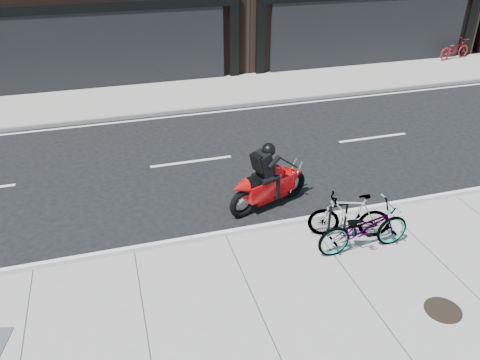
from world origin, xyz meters
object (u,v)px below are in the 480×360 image
object	(u,v)px
bicycle_far	(455,49)
manhole_cover	(443,310)
bike_rack	(338,217)
motorcycle	(272,180)
bicycle_rear	(349,216)
bicycle_front	(364,228)

from	to	relation	value
bicycle_far	manhole_cover	size ratio (longest dim) A/B	2.78
bike_rack	manhole_cover	bearing A→B (deg)	-73.16
motorcycle	manhole_cover	world-z (taller)	motorcycle
motorcycle	bicycle_far	distance (m)	16.32
bike_rack	bicycle_far	xyz separation A→B (m)	(12.12, 11.60, 0.02)
bike_rack	bicycle_rear	distance (m)	0.25
bicycle_rear	motorcycle	size ratio (longest dim) A/B	0.79
bike_rack	bicycle_rear	size ratio (longest dim) A/B	0.44
bike_rack	bicycle_front	xyz separation A→B (m)	(0.27, -0.63, 0.08)
bike_rack	bicycle_front	distance (m)	0.69
bicycle_front	bicycle_far	bearing A→B (deg)	-44.65
motorcycle	bicycle_front	bearing A→B (deg)	-83.49
bicycle_front	motorcycle	distance (m)	2.64
bicycle_front	bicycle_rear	bearing A→B (deg)	6.94
bicycle_rear	manhole_cover	bearing A→B (deg)	32.77
bicycle_rear	bicycle_far	distance (m)	16.72
bicycle_front	bicycle_far	world-z (taller)	bicycle_front
bicycle_front	motorcycle	bearing A→B (deg)	25.41
bicycle_far	manhole_cover	distance (m)	18.20
bike_rack	bicycle_rear	xyz separation A→B (m)	(0.20, -0.13, 0.07)
bike_rack	manhole_cover	world-z (taller)	bike_rack
bicycle_far	manhole_cover	world-z (taller)	bicycle_far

